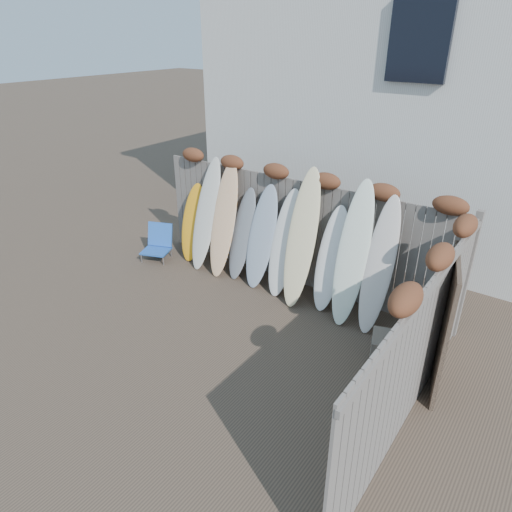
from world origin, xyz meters
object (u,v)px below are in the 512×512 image
Objects in this scene: lattice_panel at (444,324)px; surfboard_0 at (193,223)px; wooden_crate at (390,356)px; beach_chair at (158,243)px.

surfboard_0 is (-5.27, 0.88, -0.14)m from lattice_panel.
lattice_panel is (0.55, 0.26, 0.62)m from wooden_crate.
surfboard_0 is at bearing 155.12° from lattice_panel.
lattice_panel reaches higher than surfboard_0.
beach_chair is 0.45× the size of surfboard_0.
beach_chair is at bearing -150.02° from surfboard_0.
surfboard_0 is (-4.72, 1.14, 0.47)m from wooden_crate.
wooden_crate is at bearing -7.47° from beach_chair.
lattice_panel reaches higher than wooden_crate.
wooden_crate is at bearing -19.10° from surfboard_0.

